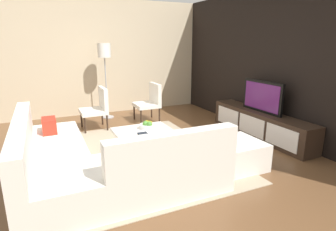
{
  "coord_description": "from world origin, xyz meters",
  "views": [
    {
      "loc": [
        3.87,
        -1.33,
        1.78
      ],
      "look_at": [
        -0.21,
        0.55,
        0.58
      ],
      "focal_mm": 29.47,
      "sensor_mm": 36.0,
      "label": 1
    }
  ],
  "objects_px": {
    "coffee_table": "(146,143)",
    "fruit_bowl": "(148,125)",
    "media_console": "(260,124)",
    "floor_lamp": "(104,56)",
    "sectional_couch": "(91,163)",
    "book_stack": "(143,135)",
    "television": "(262,97)",
    "accent_chair_far": "(150,100)",
    "ottoman": "(236,154)",
    "accent_chair_near": "(98,106)"
  },
  "relations": [
    {
      "from": "media_console",
      "to": "ottoman",
      "type": "bearing_deg",
      "value": -54.7
    },
    {
      "from": "television",
      "to": "coffee_table",
      "type": "bearing_deg",
      "value": -92.49
    },
    {
      "from": "accent_chair_near",
      "to": "fruit_bowl",
      "type": "xyz_separation_m",
      "value": [
        1.57,
        0.52,
        -0.05
      ]
    },
    {
      "from": "television",
      "to": "accent_chair_far",
      "type": "height_order",
      "value": "television"
    },
    {
      "from": "sectional_couch",
      "to": "floor_lamp",
      "type": "xyz_separation_m",
      "value": [
        -3.16,
        0.91,
        1.18
      ]
    },
    {
      "from": "coffee_table",
      "to": "ottoman",
      "type": "relative_size",
      "value": 1.38
    },
    {
      "from": "sectional_couch",
      "to": "coffee_table",
      "type": "bearing_deg",
      "value": 123.08
    },
    {
      "from": "fruit_bowl",
      "to": "accent_chair_far",
      "type": "height_order",
      "value": "accent_chair_far"
    },
    {
      "from": "accent_chair_far",
      "to": "accent_chair_near",
      "type": "bearing_deg",
      "value": -86.96
    },
    {
      "from": "television",
      "to": "accent_chair_far",
      "type": "bearing_deg",
      "value": -142.43
    },
    {
      "from": "coffee_table",
      "to": "accent_chair_near",
      "type": "xyz_separation_m",
      "value": [
        -1.74,
        -0.42,
        0.29
      ]
    },
    {
      "from": "media_console",
      "to": "sectional_couch",
      "type": "distance_m",
      "value": 3.31
    },
    {
      "from": "television",
      "to": "book_stack",
      "type": "relative_size",
      "value": 5.08
    },
    {
      "from": "television",
      "to": "ottoman",
      "type": "height_order",
      "value": "television"
    },
    {
      "from": "sectional_couch",
      "to": "fruit_bowl",
      "type": "distance_m",
      "value": 1.35
    },
    {
      "from": "television",
      "to": "floor_lamp",
      "type": "distance_m",
      "value": 3.59
    },
    {
      "from": "coffee_table",
      "to": "book_stack",
      "type": "height_order",
      "value": "book_stack"
    },
    {
      "from": "media_console",
      "to": "accent_chair_far",
      "type": "distance_m",
      "value": 2.47
    },
    {
      "from": "television",
      "to": "fruit_bowl",
      "type": "relative_size",
      "value": 3.46
    },
    {
      "from": "media_console",
      "to": "book_stack",
      "type": "relative_size",
      "value": 12.44
    },
    {
      "from": "accent_chair_far",
      "to": "book_stack",
      "type": "xyz_separation_m",
      "value": [
        2.07,
        -0.92,
        -0.08
      ]
    },
    {
      "from": "ottoman",
      "to": "fruit_bowl",
      "type": "distance_m",
      "value": 1.52
    },
    {
      "from": "ottoman",
      "to": "accent_chair_far",
      "type": "xyz_separation_m",
      "value": [
        -2.84,
        -0.24,
        0.29
      ]
    },
    {
      "from": "media_console",
      "to": "floor_lamp",
      "type": "xyz_separation_m",
      "value": [
        -2.63,
        -2.35,
        1.22
      ]
    },
    {
      "from": "sectional_couch",
      "to": "fruit_bowl",
      "type": "relative_size",
      "value": 8.96
    },
    {
      "from": "television",
      "to": "accent_chair_far",
      "type": "distance_m",
      "value": 2.48
    },
    {
      "from": "television",
      "to": "floor_lamp",
      "type": "height_order",
      "value": "floor_lamp"
    },
    {
      "from": "accent_chair_near",
      "to": "ottoman",
      "type": "bearing_deg",
      "value": 28.28
    },
    {
      "from": "media_console",
      "to": "television",
      "type": "distance_m",
      "value": 0.54
    },
    {
      "from": "coffee_table",
      "to": "fruit_bowl",
      "type": "xyz_separation_m",
      "value": [
        -0.18,
        0.1,
        0.23
      ]
    },
    {
      "from": "ottoman",
      "to": "floor_lamp",
      "type": "bearing_deg",
      "value": -162.8
    },
    {
      "from": "floor_lamp",
      "to": "media_console",
      "type": "bearing_deg",
      "value": 41.84
    },
    {
      "from": "sectional_couch",
      "to": "coffee_table",
      "type": "distance_m",
      "value": 1.16
    },
    {
      "from": "floor_lamp",
      "to": "television",
      "type": "bearing_deg",
      "value": 41.84
    },
    {
      "from": "coffee_table",
      "to": "ottoman",
      "type": "height_order",
      "value": "ottoman"
    },
    {
      "from": "television",
      "to": "coffee_table",
      "type": "distance_m",
      "value": 2.37
    },
    {
      "from": "floor_lamp",
      "to": "book_stack",
      "type": "distance_m",
      "value": 2.94
    },
    {
      "from": "accent_chair_near",
      "to": "fruit_bowl",
      "type": "relative_size",
      "value": 3.11
    },
    {
      "from": "accent_chair_near",
      "to": "ottoman",
      "type": "relative_size",
      "value": 1.24
    },
    {
      "from": "media_console",
      "to": "sectional_couch",
      "type": "height_order",
      "value": "sectional_couch"
    },
    {
      "from": "media_console",
      "to": "accent_chair_far",
      "type": "relative_size",
      "value": 2.73
    },
    {
      "from": "sectional_couch",
      "to": "book_stack",
      "type": "bearing_deg",
      "value": 115.99
    },
    {
      "from": "sectional_couch",
      "to": "fruit_bowl",
      "type": "height_order",
      "value": "sectional_couch"
    },
    {
      "from": "coffee_table",
      "to": "fruit_bowl",
      "type": "bearing_deg",
      "value": 150.44
    },
    {
      "from": "television",
      "to": "book_stack",
      "type": "xyz_separation_m",
      "value": [
        0.12,
        -2.42,
        -0.38
      ]
    },
    {
      "from": "fruit_bowl",
      "to": "book_stack",
      "type": "height_order",
      "value": "fruit_bowl"
    },
    {
      "from": "accent_chair_far",
      "to": "floor_lamp",
      "type": "bearing_deg",
      "value": -130.45
    },
    {
      "from": "accent_chair_near",
      "to": "ottoman",
      "type": "height_order",
      "value": "accent_chair_near"
    },
    {
      "from": "ottoman",
      "to": "accent_chair_near",
      "type": "bearing_deg",
      "value": -152.01
    },
    {
      "from": "media_console",
      "to": "accent_chair_near",
      "type": "height_order",
      "value": "accent_chair_near"
    }
  ]
}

